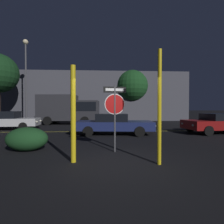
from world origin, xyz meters
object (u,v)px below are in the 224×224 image
(yellow_pole_right, at_px, (159,107))
(stop_sign, at_px, (115,105))
(street_lamp, at_px, (26,68))
(passing_car_1, at_px, (7,120))
(tree_0, at_px, (132,86))
(delivery_truck, at_px, (69,109))
(passing_car_2, at_px, (114,124))
(hedge_bush_1, at_px, (27,139))
(passing_car_3, at_px, (216,123))
(yellow_pole_left, at_px, (73,114))

(yellow_pole_right, bearing_deg, stop_sign, 127.89)
(street_lamp, bearing_deg, stop_sign, -54.84)
(passing_car_1, distance_m, street_lamp, 6.51)
(tree_0, bearing_deg, delivery_truck, -148.17)
(yellow_pole_right, xyz_separation_m, delivery_truck, (-5.04, 13.17, -0.06))
(stop_sign, xyz_separation_m, passing_car_2, (0.24, 4.38, -1.07))
(delivery_truck, bearing_deg, passing_car_1, -36.83)
(passing_car_2, distance_m, tree_0, 12.82)
(yellow_pole_right, bearing_deg, passing_car_1, 135.40)
(passing_car_1, height_order, passing_car_2, passing_car_1)
(stop_sign, distance_m, hedge_bush_1, 3.59)
(passing_car_1, bearing_deg, yellow_pole_right, 40.12)
(yellow_pole_right, relative_size, hedge_bush_1, 2.13)
(yellow_pole_right, bearing_deg, passing_car_3, 46.15)
(yellow_pole_left, distance_m, passing_car_1, 10.64)
(passing_car_2, height_order, tree_0, tree_0)
(passing_car_1, xyz_separation_m, tree_0, (11.17, 8.89, 3.87))
(yellow_pole_left, bearing_deg, stop_sign, 41.39)
(stop_sign, bearing_deg, street_lamp, 117.50)
(yellow_pole_left, relative_size, street_lamp, 0.34)
(yellow_pole_right, bearing_deg, street_lamp, 125.49)
(yellow_pole_left, distance_m, yellow_pole_right, 2.54)
(yellow_pole_left, distance_m, street_lamp, 14.96)
(stop_sign, relative_size, yellow_pole_left, 0.85)
(passing_car_1, height_order, street_lamp, street_lamp)
(delivery_truck, distance_m, tree_0, 9.07)
(yellow_pole_left, distance_m, delivery_truck, 13.07)
(hedge_bush_1, relative_size, delivery_truck, 0.25)
(hedge_bush_1, height_order, passing_car_2, passing_car_2)
(passing_car_1, bearing_deg, delivery_truck, 133.04)
(stop_sign, height_order, street_lamp, street_lamp)
(stop_sign, distance_m, passing_car_2, 4.52)
(passing_car_3, bearing_deg, street_lamp, 60.03)
(passing_car_1, bearing_deg, tree_0, 123.22)
(street_lamp, bearing_deg, tree_0, 22.14)
(street_lamp, xyz_separation_m, tree_0, (11.52, 4.69, -1.10))
(yellow_pole_right, distance_m, passing_car_1, 12.57)
(hedge_bush_1, distance_m, passing_car_2, 5.39)
(passing_car_1, bearing_deg, stop_sign, 41.47)
(hedge_bush_1, distance_m, passing_car_3, 11.03)
(passing_car_1, relative_size, street_lamp, 0.56)
(passing_car_2, xyz_separation_m, delivery_truck, (-4.10, 7.27, 0.93))
(hedge_bush_1, bearing_deg, passing_car_3, 21.80)
(passing_car_3, bearing_deg, passing_car_1, 74.22)
(stop_sign, height_order, tree_0, tree_0)
(yellow_pole_left, distance_m, tree_0, 18.25)
(passing_car_1, bearing_deg, passing_car_3, 73.77)
(hedge_bush_1, bearing_deg, delivery_truck, 92.65)
(hedge_bush_1, xyz_separation_m, passing_car_3, (10.24, 4.10, 0.21))
(passing_car_3, distance_m, street_lamp, 17.31)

